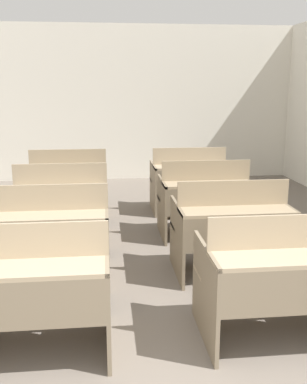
{
  "coord_description": "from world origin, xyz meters",
  "views": [
    {
      "loc": [
        -0.06,
        -1.46,
        1.8
      ],
      "look_at": [
        0.41,
        2.85,
        0.77
      ],
      "focal_mm": 42.0,
      "sensor_mm": 36.0,
      "label": 1
    }
  ],
  "objects_px": {
    "bench_front_right": "(278,277)",
    "bench_back_left": "(69,182)",
    "bench_third_left": "(62,203)",
    "bench_third_right": "(205,198)",
    "bench_second_right": "(231,228)",
    "bench_back_right": "(189,179)",
    "bench_second_left": "(51,234)",
    "bench_front_left": "(31,289)"
  },
  "relations": [
    {
      "from": "bench_front_right",
      "to": "bench_back_left",
      "type": "distance_m",
      "value": 3.87
    },
    {
      "from": "bench_front_right",
      "to": "bench_back_left",
      "type": "relative_size",
      "value": 1.0
    },
    {
      "from": "bench_third_left",
      "to": "bench_third_right",
      "type": "distance_m",
      "value": 1.71
    },
    {
      "from": "bench_second_right",
      "to": "bench_back_right",
      "type": "distance_m",
      "value": 2.3
    },
    {
      "from": "bench_front_right",
      "to": "bench_back_right",
      "type": "height_order",
      "value": "same"
    },
    {
      "from": "bench_second_left",
      "to": "bench_back_left",
      "type": "bearing_deg",
      "value": 90.21
    },
    {
      "from": "bench_third_left",
      "to": "bench_third_right",
      "type": "relative_size",
      "value": 1.0
    },
    {
      "from": "bench_back_left",
      "to": "bench_back_right",
      "type": "bearing_deg",
      "value": -0.02
    },
    {
      "from": "bench_front_left",
      "to": "bench_front_right",
      "type": "xyz_separation_m",
      "value": [
        1.73,
        -0.0,
        0.0
      ]
    },
    {
      "from": "bench_front_right",
      "to": "bench_second_right",
      "type": "bearing_deg",
      "value": 90.85
    },
    {
      "from": "bench_front_left",
      "to": "bench_third_left",
      "type": "bearing_deg",
      "value": 89.94
    },
    {
      "from": "bench_third_right",
      "to": "bench_second_right",
      "type": "bearing_deg",
      "value": -89.98
    },
    {
      "from": "bench_back_right",
      "to": "bench_third_right",
      "type": "bearing_deg",
      "value": -90.74
    },
    {
      "from": "bench_front_right",
      "to": "bench_second_left",
      "type": "bearing_deg",
      "value": 145.9
    },
    {
      "from": "bench_third_right",
      "to": "bench_back_right",
      "type": "distance_m",
      "value": 1.14
    },
    {
      "from": "bench_third_left",
      "to": "bench_third_right",
      "type": "height_order",
      "value": "same"
    },
    {
      "from": "bench_second_right",
      "to": "bench_front_left",
      "type": "bearing_deg",
      "value": -145.9
    },
    {
      "from": "bench_third_right",
      "to": "bench_back_left",
      "type": "relative_size",
      "value": 1.0
    },
    {
      "from": "bench_front_right",
      "to": "bench_second_left",
      "type": "distance_m",
      "value": 2.08
    },
    {
      "from": "bench_second_left",
      "to": "bench_back_right",
      "type": "distance_m",
      "value": 2.87
    },
    {
      "from": "bench_third_right",
      "to": "bench_back_left",
      "type": "xyz_separation_m",
      "value": [
        -1.71,
        1.14,
        0.0
      ]
    },
    {
      "from": "bench_second_left",
      "to": "bench_second_right",
      "type": "bearing_deg",
      "value": -0.22
    },
    {
      "from": "bench_third_left",
      "to": "bench_back_left",
      "type": "bearing_deg",
      "value": 90.28
    },
    {
      "from": "bench_front_left",
      "to": "bench_third_left",
      "type": "relative_size",
      "value": 1.0
    },
    {
      "from": "bench_front_right",
      "to": "bench_third_right",
      "type": "relative_size",
      "value": 1.0
    },
    {
      "from": "bench_front_left",
      "to": "bench_third_right",
      "type": "bearing_deg",
      "value": 53.57
    },
    {
      "from": "bench_second_left",
      "to": "bench_third_right",
      "type": "bearing_deg",
      "value": 34.06
    },
    {
      "from": "bench_third_left",
      "to": "bench_third_right",
      "type": "xyz_separation_m",
      "value": [
        1.71,
        0.03,
        0.0
      ]
    },
    {
      "from": "bench_back_right",
      "to": "bench_second_left",
      "type": "bearing_deg",
      "value": -126.81
    },
    {
      "from": "bench_front_right",
      "to": "bench_back_right",
      "type": "bearing_deg",
      "value": 90.05
    },
    {
      "from": "bench_second_right",
      "to": "bench_third_right",
      "type": "relative_size",
      "value": 1.0
    },
    {
      "from": "bench_front_left",
      "to": "bench_second_right",
      "type": "relative_size",
      "value": 1.0
    },
    {
      "from": "bench_second_right",
      "to": "bench_back_left",
      "type": "distance_m",
      "value": 2.87
    },
    {
      "from": "bench_second_right",
      "to": "bench_back_right",
      "type": "height_order",
      "value": "same"
    },
    {
      "from": "bench_front_left",
      "to": "bench_third_left",
      "type": "height_order",
      "value": "same"
    },
    {
      "from": "bench_front_left",
      "to": "bench_third_right",
      "type": "height_order",
      "value": "same"
    },
    {
      "from": "bench_front_left",
      "to": "bench_back_left",
      "type": "bearing_deg",
      "value": 90.05
    },
    {
      "from": "bench_front_right",
      "to": "bench_back_right",
      "type": "distance_m",
      "value": 3.46
    },
    {
      "from": "bench_front_left",
      "to": "bench_third_right",
      "type": "xyz_separation_m",
      "value": [
        1.71,
        2.32,
        0.0
      ]
    },
    {
      "from": "bench_front_left",
      "to": "bench_front_right",
      "type": "distance_m",
      "value": 1.73
    },
    {
      "from": "bench_front_right",
      "to": "bench_third_left",
      "type": "height_order",
      "value": "same"
    },
    {
      "from": "bench_second_left",
      "to": "bench_second_right",
      "type": "relative_size",
      "value": 1.0
    }
  ]
}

